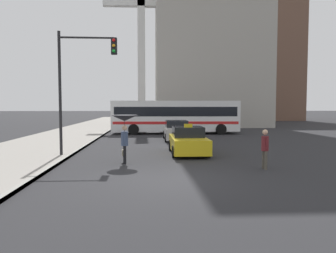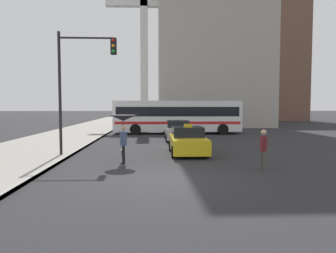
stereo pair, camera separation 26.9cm
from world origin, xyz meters
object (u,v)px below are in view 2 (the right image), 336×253
Objects in this scene: taxi at (188,141)px; sedan_red at (178,131)px; traffic_light at (81,72)px; monument_cross at (144,30)px; city_bus at (177,115)px; pedestrian_with_umbrella at (123,123)px; pedestrian_man at (263,146)px.

sedan_red is (-0.02, 7.04, 0.01)m from taxi.
monument_cross is (2.41, 24.36, 7.63)m from traffic_light.
city_bus is (0.34, 5.57, 1.00)m from sedan_red.
pedestrian_with_umbrella is at bearing 41.56° from taxi.
sedan_red is at bearing -173.19° from pedestrian_man.
city_bus is 5.35× the size of pedestrian_with_umbrella.
pedestrian_man is (2.26, -17.11, -0.74)m from city_bus.
traffic_light is (-5.38, -1.03, 3.55)m from taxi.
city_bus is (0.32, 12.61, 1.01)m from taxi.
traffic_light is (-2.21, 1.79, 2.42)m from pedestrian_with_umbrella.
city_bus is 15.00m from traffic_light.
traffic_light reaches higher than city_bus.
monument_cross reaches higher than sedan_red.
city_bus reaches higher than taxi.
traffic_light is (-5.36, -8.07, 3.54)m from sedan_red.
city_bus is 1.87× the size of traffic_light.
monument_cross is at bearing -8.80° from pedestrian_with_umbrella.
pedestrian_man is (2.57, -4.50, 0.27)m from taxi.
pedestrian_with_umbrella is 0.35× the size of traffic_light.
traffic_light reaches higher than sedan_red.
sedan_red is 0.39× the size of city_bus.
monument_cross is (-5.55, 27.84, 10.90)m from pedestrian_man.
traffic_light is 0.30× the size of monument_cross.
pedestrian_man is at bearing 9.16° from city_bus.
pedestrian_with_umbrella is 28.02m from monument_cross.
taxi is at bearing -156.12° from pedestrian_man.
city_bus is at bearing 67.31° from traffic_light.
taxi is 1.94× the size of pedestrian_with_umbrella.
sedan_red is 0.72× the size of traffic_light.
monument_cross reaches higher than pedestrian_man.
sedan_red is 10.41m from pedestrian_with_umbrella.
sedan_red is at bearing -1.84° from city_bus.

